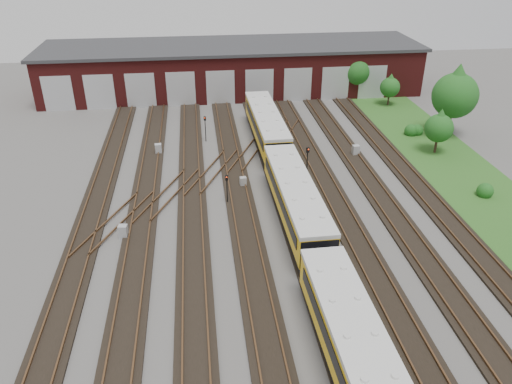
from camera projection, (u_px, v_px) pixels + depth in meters
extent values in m
plane|color=#4E4B48|center=(279.00, 257.00, 35.11)|extent=(120.00, 120.00, 0.00)
cube|color=black|center=(74.00, 271.00, 33.55)|extent=(2.40, 70.00, 0.18)
cube|color=brown|center=(63.00, 270.00, 33.40)|extent=(0.10, 70.00, 0.15)
cube|color=brown|center=(85.00, 269.00, 33.55)|extent=(0.10, 70.00, 0.15)
cube|color=black|center=(135.00, 267.00, 33.99)|extent=(2.40, 70.00, 0.18)
cube|color=brown|center=(124.00, 266.00, 33.83)|extent=(0.10, 70.00, 0.15)
cube|color=brown|center=(145.00, 264.00, 33.99)|extent=(0.10, 70.00, 0.15)
cube|color=black|center=(194.00, 263.00, 34.42)|extent=(2.40, 70.00, 0.18)
cube|color=brown|center=(183.00, 261.00, 34.26)|extent=(0.10, 70.00, 0.15)
cube|color=brown|center=(204.00, 260.00, 34.42)|extent=(0.10, 70.00, 0.15)
cube|color=black|center=(251.00, 258.00, 34.85)|extent=(2.40, 70.00, 0.18)
cube|color=brown|center=(241.00, 257.00, 34.70)|extent=(0.10, 70.00, 0.15)
cube|color=brown|center=(261.00, 256.00, 34.85)|extent=(0.10, 70.00, 0.15)
cube|color=black|center=(307.00, 254.00, 35.29)|extent=(2.40, 70.00, 0.18)
cube|color=brown|center=(297.00, 253.00, 35.13)|extent=(0.10, 70.00, 0.15)
cube|color=brown|center=(317.00, 252.00, 35.28)|extent=(0.10, 70.00, 0.15)
cube|color=black|center=(362.00, 250.00, 35.72)|extent=(2.40, 70.00, 0.18)
cube|color=brown|center=(352.00, 249.00, 35.56)|extent=(0.10, 70.00, 0.15)
cube|color=brown|center=(372.00, 248.00, 35.72)|extent=(0.10, 70.00, 0.15)
cube|color=black|center=(415.00, 246.00, 36.15)|extent=(2.40, 70.00, 0.18)
cube|color=brown|center=(406.00, 245.00, 36.00)|extent=(0.10, 70.00, 0.15)
cube|color=brown|center=(425.00, 244.00, 36.15)|extent=(0.10, 70.00, 0.15)
cube|color=black|center=(467.00, 242.00, 36.58)|extent=(2.40, 70.00, 0.18)
cube|color=brown|center=(459.00, 241.00, 36.43)|extent=(0.10, 70.00, 0.15)
cube|color=brown|center=(477.00, 240.00, 36.58)|extent=(0.10, 70.00, 0.15)
cube|color=brown|center=(169.00, 193.00, 42.85)|extent=(5.40, 9.62, 0.15)
cube|color=brown|center=(213.00, 171.00, 46.77)|extent=(5.40, 9.62, 0.15)
cube|color=brown|center=(250.00, 151.00, 50.69)|extent=(5.40, 9.62, 0.15)
cube|color=brown|center=(115.00, 221.00, 38.93)|extent=(5.40, 9.62, 0.15)
cube|color=brown|center=(282.00, 135.00, 54.61)|extent=(5.40, 9.62, 0.15)
cube|color=#521414|center=(232.00, 69.00, 68.57)|extent=(50.00, 12.00, 6.00)
cube|color=#2E2F31|center=(232.00, 46.00, 67.07)|extent=(51.00, 12.50, 0.40)
cube|color=#B0B2B6|center=(58.00, 94.00, 61.32)|extent=(3.60, 0.12, 4.40)
cube|color=#B0B2B6|center=(100.00, 92.00, 61.86)|extent=(3.60, 0.12, 4.40)
cube|color=#B0B2B6|center=(141.00, 91.00, 62.41)|extent=(3.60, 0.12, 4.40)
cube|color=#B0B2B6|center=(181.00, 89.00, 62.95)|extent=(3.60, 0.12, 4.40)
cube|color=#B0B2B6|center=(221.00, 88.00, 63.49)|extent=(3.60, 0.12, 4.40)
cube|color=#B0B2B6|center=(259.00, 86.00, 64.03)|extent=(3.60, 0.12, 4.40)
cube|color=#B0B2B6|center=(298.00, 85.00, 64.57)|extent=(3.60, 0.12, 4.40)
cube|color=#B0B2B6|center=(335.00, 84.00, 65.11)|extent=(3.60, 0.12, 4.40)
cube|color=#B0B2B6|center=(372.00, 82.00, 65.65)|extent=(3.60, 0.12, 4.40)
cube|color=#24531B|center=(465.00, 178.00, 45.88)|extent=(8.00, 55.00, 0.05)
cube|color=black|center=(355.00, 376.00, 25.15)|extent=(2.47, 14.82, 0.59)
cube|color=#F0AB0D|center=(358.00, 356.00, 24.49)|extent=(2.77, 14.82, 2.17)
cube|color=silver|center=(361.00, 338.00, 23.90)|extent=(2.87, 14.82, 0.30)
cube|color=black|center=(333.00, 356.00, 24.22)|extent=(0.24, 13.01, 0.84)
cube|color=black|center=(384.00, 350.00, 24.53)|extent=(0.24, 13.01, 0.84)
cube|color=black|center=(295.00, 214.00, 39.11)|extent=(2.47, 14.82, 0.59)
cube|color=#F0AB0D|center=(296.00, 199.00, 38.45)|extent=(2.77, 14.82, 2.17)
cube|color=silver|center=(296.00, 185.00, 37.86)|extent=(2.87, 14.82, 0.30)
cube|color=black|center=(279.00, 197.00, 38.18)|extent=(0.24, 13.01, 0.84)
cube|color=black|center=(312.00, 195.00, 38.49)|extent=(0.24, 13.01, 0.84)
cube|color=black|center=(266.00, 137.00, 53.06)|extent=(2.47, 14.82, 0.59)
cube|color=#F0AB0D|center=(266.00, 125.00, 52.41)|extent=(2.77, 14.82, 2.17)
cube|color=silver|center=(266.00, 114.00, 51.82)|extent=(2.87, 14.82, 0.30)
cube|color=black|center=(254.00, 123.00, 52.13)|extent=(0.24, 13.01, 0.84)
cube|color=black|center=(279.00, 122.00, 52.45)|extent=(0.24, 13.01, 0.84)
cylinder|color=black|center=(227.00, 192.00, 41.30)|extent=(0.09, 0.09, 2.19)
cube|color=black|center=(227.00, 178.00, 40.67)|extent=(0.25, 0.17, 0.46)
sphere|color=red|center=(227.00, 177.00, 40.55)|extent=(0.11, 0.11, 0.11)
cylinder|color=black|center=(205.00, 131.00, 53.12)|extent=(0.09, 0.09, 2.37)
cube|color=black|center=(205.00, 118.00, 52.45)|extent=(0.25, 0.21, 0.44)
sphere|color=red|center=(205.00, 118.00, 52.33)|extent=(0.11, 0.11, 0.11)
cylinder|color=black|center=(296.00, 176.00, 43.67)|extent=(0.09, 0.09, 2.46)
cube|color=black|center=(296.00, 161.00, 42.97)|extent=(0.24, 0.15, 0.46)
sphere|color=red|center=(296.00, 160.00, 42.84)|extent=(0.11, 0.11, 0.11)
cylinder|color=black|center=(307.00, 165.00, 45.66)|extent=(0.10, 0.10, 2.43)
cube|color=black|center=(308.00, 150.00, 44.96)|extent=(0.29, 0.23, 0.51)
sphere|color=red|center=(308.00, 149.00, 44.82)|extent=(0.12, 0.12, 0.12)
cube|color=#9C9EA1|center=(123.00, 232.00, 37.04)|extent=(0.71, 0.62, 1.07)
cube|color=#9C9EA1|center=(158.00, 149.00, 50.51)|extent=(0.69, 0.59, 1.08)
cube|color=#9C9EA1|center=(243.00, 182.00, 44.30)|extent=(0.61, 0.53, 0.92)
cube|color=#9C9EA1|center=(270.00, 109.00, 61.21)|extent=(0.75, 0.67, 1.06)
cube|color=#9C9EA1|center=(356.00, 151.00, 50.16)|extent=(0.72, 0.62, 1.10)
cylinder|color=#322016|center=(354.00, 90.00, 66.93)|extent=(0.25, 0.25, 1.89)
sphere|color=#174C15|center=(356.00, 71.00, 65.72)|extent=(3.68, 3.68, 3.68)
cone|color=#174C15|center=(357.00, 61.00, 65.09)|extent=(3.16, 3.16, 2.63)
cylinder|color=#322016|center=(388.00, 100.00, 63.97)|extent=(0.21, 0.21, 1.28)
sphere|color=#174C15|center=(390.00, 87.00, 63.16)|extent=(2.49, 2.49, 2.49)
cone|color=#174C15|center=(391.00, 80.00, 62.73)|extent=(2.14, 2.14, 1.78)
cylinder|color=#322016|center=(449.00, 125.00, 54.60)|extent=(0.25, 0.25, 2.47)
sphere|color=#174C15|center=(455.00, 96.00, 53.03)|extent=(4.81, 4.81, 4.81)
cone|color=#174C15|center=(458.00, 80.00, 52.21)|extent=(4.12, 4.12, 3.44)
cylinder|color=#322016|center=(436.00, 146.00, 50.70)|extent=(0.25, 0.25, 1.45)
sphere|color=#174C15|center=(439.00, 128.00, 49.78)|extent=(2.83, 2.83, 2.83)
cone|color=#174C15|center=(441.00, 119.00, 49.30)|extent=(2.42, 2.42, 2.02)
sphere|color=#174C15|center=(486.00, 189.00, 42.66)|extent=(1.39, 1.39, 1.39)
sphere|color=#174C15|center=(417.00, 129.00, 55.12)|extent=(1.34, 1.34, 1.34)
sphere|color=#174C15|center=(411.00, 129.00, 54.94)|extent=(1.44, 1.44, 1.44)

